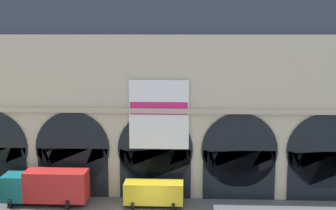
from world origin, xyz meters
The scene contains 3 objects.
station_building centered at (0.03, 7.51, 9.54)m, with size 47.64×5.41×19.72m.
box_truck_midwest centered at (-9.55, 2.70, 1.70)m, with size 7.50×2.91×3.12m.
van_center centered at (0.03, 2.75, 1.25)m, with size 5.20×2.48×2.20m.
Camera 1 is at (3.42, -38.56, 15.45)m, focal length 52.18 mm.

